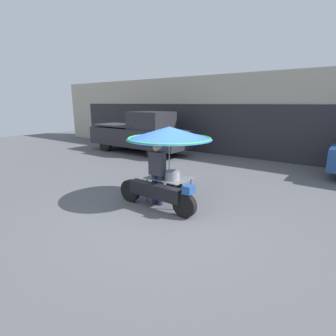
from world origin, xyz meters
TOP-DOWN VIEW (x-y plane):
  - ground_plane at (0.00, 0.00)m, footprint 36.00×36.00m
  - shopfront_building at (0.00, 8.26)m, footprint 28.00×2.06m
  - vendor_motorcycle_cart at (-0.40, 0.63)m, footprint 2.21×2.07m
  - vendor_person at (-0.54, 0.39)m, footprint 0.38×0.22m
  - pickup_truck at (-5.58, 5.31)m, footprint 5.39×1.77m

SIDE VIEW (x-z plane):
  - ground_plane at x=0.00m, z-range 0.00..0.00m
  - vendor_person at x=-0.54m, z-range 0.09..1.62m
  - pickup_truck at x=-5.58m, z-range -0.05..2.00m
  - vendor_motorcycle_cart at x=-0.40m, z-range 0.56..2.46m
  - shopfront_building at x=0.00m, z-range -0.01..3.73m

